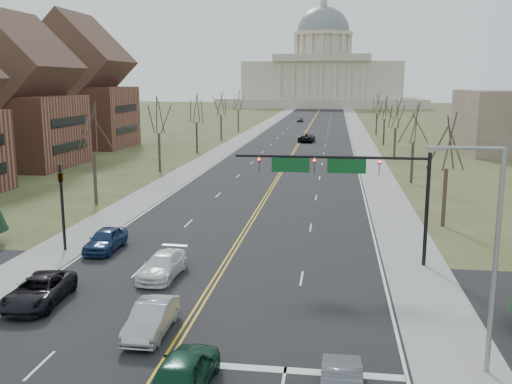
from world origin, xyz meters
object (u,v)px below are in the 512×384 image
(car_sb_inner_lead, at_px, (151,318))
(car_far_nb, at_px, (307,138))
(signal_mast, at_px, (345,174))
(car_sb_inner_second, at_px, (163,265))
(signal_left, at_px, (62,197))
(street_light, at_px, (490,246))
(car_far_sb, at_px, (300,119))
(car_nb_outer_lead, at_px, (341,382))
(car_sb_outer_second, at_px, (106,240))
(car_nb_inner_lead, at_px, (184,371))
(car_sb_outer_lead, at_px, (39,290))

(car_sb_inner_lead, bearing_deg, car_far_nb, 88.01)
(car_far_nb, bearing_deg, signal_mast, 100.33)
(car_sb_inner_second, bearing_deg, signal_left, 155.36)
(street_light, relative_size, car_far_sb, 2.11)
(car_nb_outer_lead, relative_size, car_sb_inner_lead, 0.95)
(car_sb_inner_second, xyz_separation_m, car_far_nb, (4.50, 78.46, 0.12))
(car_nb_outer_lead, xyz_separation_m, car_sb_outer_second, (-15.88, 16.63, 0.08))
(street_light, xyz_separation_m, car_nb_inner_lead, (-11.33, -3.12, -4.39))
(car_nb_outer_lead, height_order, car_sb_inner_lead, car_sb_inner_lead)
(signal_mast, bearing_deg, car_far_nb, 94.73)
(signal_mast, height_order, car_sb_outer_second, signal_mast)
(car_far_nb, bearing_deg, car_sb_inner_lead, 93.79)
(signal_left, relative_size, car_sb_inner_lead, 1.35)
(signal_mast, relative_size, car_sb_outer_lead, 2.31)
(street_light, relative_size, car_far_nb, 1.54)
(car_sb_inner_lead, xyz_separation_m, car_sb_inner_second, (-1.79, 7.58, -0.03))
(car_sb_inner_second, xyz_separation_m, car_sb_outer_second, (-5.48, 4.64, 0.08))
(car_nb_outer_lead, bearing_deg, signal_left, -40.77)
(street_light, distance_m, car_nb_inner_lead, 12.55)
(signal_mast, bearing_deg, car_sb_outer_lead, -149.52)
(signal_left, distance_m, car_sb_inner_lead, 15.91)
(car_sb_inner_second, relative_size, car_far_sb, 1.12)
(car_nb_inner_lead, bearing_deg, signal_left, -50.66)
(car_sb_outer_second, bearing_deg, car_far_nb, 82.72)
(car_nb_outer_lead, height_order, car_far_nb, car_far_nb)
(signal_mast, bearing_deg, car_far_sb, 94.83)
(car_nb_inner_lead, bearing_deg, car_sb_outer_lead, -35.41)
(car_sb_outer_lead, distance_m, car_sb_inner_second, 7.14)
(street_light, height_order, car_sb_outer_second, street_light)
(car_nb_outer_lead, bearing_deg, car_sb_inner_second, -48.71)
(car_nb_inner_lead, bearing_deg, car_sb_inner_lead, -57.58)
(car_sb_outer_second, height_order, car_far_sb, car_sb_outer_second)
(signal_mast, distance_m, car_far_sb, 129.80)
(car_nb_outer_lead, bearing_deg, street_light, -152.41)
(car_nb_inner_lead, xyz_separation_m, car_sb_inner_lead, (-2.81, 4.69, -0.09))
(car_sb_outer_lead, height_order, car_sb_outer_second, car_sb_outer_second)
(car_far_nb, bearing_deg, car_sb_inner_second, 92.32)
(car_nb_outer_lead, bearing_deg, car_far_sb, -85.43)
(car_nb_outer_lead, height_order, car_sb_outer_second, car_sb_outer_second)
(car_sb_inner_lead, bearing_deg, street_light, -6.50)
(signal_mast, relative_size, car_nb_inner_lead, 2.51)
(signal_left, relative_size, car_nb_outer_lead, 1.42)
(car_sb_inner_second, distance_m, car_far_nb, 78.59)
(street_light, relative_size, car_sb_outer_lead, 1.73)
(car_sb_inner_second, relative_size, car_far_nb, 0.82)
(signal_mast, distance_m, car_sb_outer_lead, 19.00)
(car_sb_outer_lead, bearing_deg, car_nb_outer_lead, -28.61)
(signal_left, bearing_deg, car_sb_inner_second, -27.63)
(car_sb_outer_second, relative_size, car_far_sb, 1.07)
(car_sb_inner_second, height_order, car_sb_outer_second, car_sb_outer_second)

